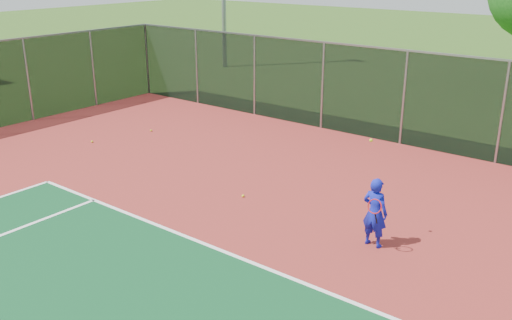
{
  "coord_description": "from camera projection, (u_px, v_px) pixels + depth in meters",
  "views": [
    {
      "loc": [
        4.17,
        -4.75,
        5.67
      ],
      "look_at": [
        -3.45,
        5.0,
        1.3
      ],
      "focal_mm": 40.0,
      "sensor_mm": 36.0,
      "label": 1
    }
  ],
  "objects": [
    {
      "name": "fence_back",
      "position": [
        503.0,
        112.0,
        16.23
      ],
      "size": [
        30.0,
        0.06,
        3.03
      ],
      "color": "black",
      "rests_on": "court_apron"
    },
    {
      "name": "tennis_player",
      "position": [
        375.0,
        212.0,
        11.68
      ],
      "size": [
        0.59,
        0.6,
        2.26
      ],
      "color": "#121AAB",
      "rests_on": "court_apron"
    },
    {
      "name": "practice_ball_8",
      "position": [
        151.0,
        130.0,
        19.76
      ],
      "size": [
        0.07,
        0.07,
        0.07
      ],
      "primitive_type": "sphere",
      "color": "#C5D018",
      "rests_on": "court_apron"
    },
    {
      "name": "practice_ball_5",
      "position": [
        243.0,
        196.0,
        14.31
      ],
      "size": [
        0.07,
        0.07,
        0.07
      ],
      "primitive_type": "sphere",
      "color": "#C5D018",
      "rests_on": "court_apron"
    },
    {
      "name": "practice_ball_0",
      "position": [
        92.0,
        142.0,
        18.56
      ],
      "size": [
        0.07,
        0.07,
        0.07
      ],
      "primitive_type": "sphere",
      "color": "#C5D018",
      "rests_on": "court_apron"
    }
  ]
}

